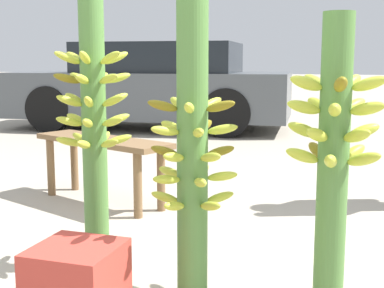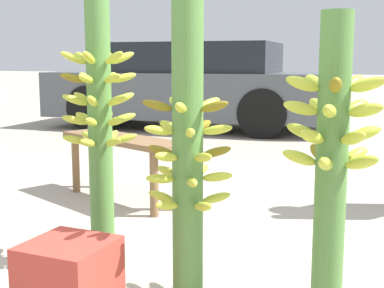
{
  "view_description": "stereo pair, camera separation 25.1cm",
  "coord_description": "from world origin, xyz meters",
  "px_view_note": "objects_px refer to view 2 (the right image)",
  "views": [
    {
      "loc": [
        0.71,
        -2.06,
        1.07
      ],
      "look_at": [
        -0.06,
        0.31,
        0.68
      ],
      "focal_mm": 50.0,
      "sensor_mm": 36.0,
      "label": 1
    },
    {
      "loc": [
        0.95,
        -1.97,
        1.07
      ],
      "look_at": [
        -0.06,
        0.31,
        0.68
      ],
      "focal_mm": 50.0,
      "sensor_mm": 36.0,
      "label": 2
    }
  ],
  "objects_px": {
    "parked_car": "(190,86)",
    "produce_crate": "(69,281)",
    "banana_stalk_center": "(188,150)",
    "market_bench": "(124,149)",
    "banana_stalk_left": "(100,121)",
    "banana_stalk_right": "(332,153)"
  },
  "relations": [
    {
      "from": "parked_car",
      "to": "produce_crate",
      "type": "relative_size",
      "value": 13.4
    },
    {
      "from": "banana_stalk_center",
      "to": "produce_crate",
      "type": "bearing_deg",
      "value": -135.2
    },
    {
      "from": "banana_stalk_center",
      "to": "produce_crate",
      "type": "relative_size",
      "value": 4.1
    },
    {
      "from": "parked_car",
      "to": "market_bench",
      "type": "bearing_deg",
      "value": -167.86
    },
    {
      "from": "banana_stalk_left",
      "to": "produce_crate",
      "type": "xyz_separation_m",
      "value": [
        0.22,
        -0.59,
        -0.59
      ]
    },
    {
      "from": "market_bench",
      "to": "parked_car",
      "type": "bearing_deg",
      "value": 129.17
    },
    {
      "from": "banana_stalk_left",
      "to": "produce_crate",
      "type": "bearing_deg",
      "value": -69.33
    },
    {
      "from": "banana_stalk_right",
      "to": "produce_crate",
      "type": "height_order",
      "value": "banana_stalk_right"
    },
    {
      "from": "banana_stalk_center",
      "to": "produce_crate",
      "type": "height_order",
      "value": "banana_stalk_center"
    },
    {
      "from": "parked_car",
      "to": "banana_stalk_left",
      "type": "bearing_deg",
      "value": -165.95
    },
    {
      "from": "banana_stalk_center",
      "to": "parked_car",
      "type": "relative_size",
      "value": 0.31
    },
    {
      "from": "banana_stalk_left",
      "to": "banana_stalk_center",
      "type": "height_order",
      "value": "banana_stalk_left"
    },
    {
      "from": "banana_stalk_right",
      "to": "market_bench",
      "type": "bearing_deg",
      "value": 145.85
    },
    {
      "from": "banana_stalk_right",
      "to": "parked_car",
      "type": "height_order",
      "value": "parked_car"
    },
    {
      "from": "banana_stalk_right",
      "to": "banana_stalk_left",
      "type": "bearing_deg",
      "value": 179.07
    },
    {
      "from": "banana_stalk_right",
      "to": "parked_car",
      "type": "relative_size",
      "value": 0.28
    },
    {
      "from": "banana_stalk_left",
      "to": "banana_stalk_right",
      "type": "distance_m",
      "value": 1.18
    },
    {
      "from": "banana_stalk_left",
      "to": "banana_stalk_center",
      "type": "distance_m",
      "value": 0.64
    },
    {
      "from": "banana_stalk_center",
      "to": "parked_car",
      "type": "height_order",
      "value": "banana_stalk_center"
    },
    {
      "from": "banana_stalk_right",
      "to": "parked_car",
      "type": "xyz_separation_m",
      "value": [
        -3.09,
        5.46,
        -0.02
      ]
    },
    {
      "from": "banana_stalk_center",
      "to": "market_bench",
      "type": "bearing_deg",
      "value": 130.05
    },
    {
      "from": "parked_car",
      "to": "produce_crate",
      "type": "bearing_deg",
      "value": -165.82
    }
  ]
}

